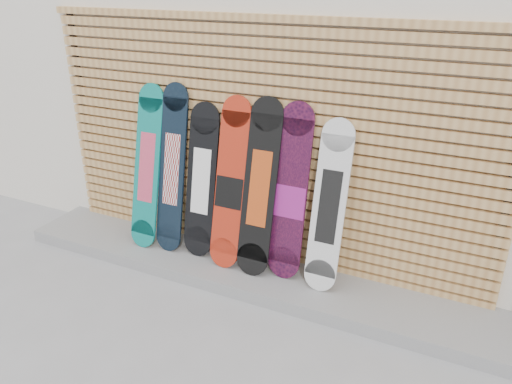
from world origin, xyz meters
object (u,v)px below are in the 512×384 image
(snowboard_3, at_px, (230,185))
(snowboard_6, at_px, (329,207))
(snowboard_5, at_px, (291,194))
(snowboard_0, at_px, (147,167))
(snowboard_1, at_px, (172,169))
(snowboard_2, at_px, (201,181))
(snowboard_4, at_px, (260,189))

(snowboard_3, distance_m, snowboard_6, 0.91)
(snowboard_5, height_order, snowboard_6, snowboard_5)
(snowboard_6, bearing_deg, snowboard_0, -179.22)
(snowboard_0, relative_size, snowboard_1, 0.98)
(snowboard_5, xyz_separation_m, snowboard_6, (0.35, -0.02, -0.04))
(snowboard_2, bearing_deg, snowboard_4, -3.65)
(snowboard_0, relative_size, snowboard_4, 1.00)
(snowboard_1, bearing_deg, snowboard_2, 3.89)
(snowboard_1, height_order, snowboard_3, snowboard_1)
(snowboard_0, height_order, snowboard_2, snowboard_0)
(snowboard_0, xyz_separation_m, snowboard_4, (1.18, 0.01, -0.00))
(snowboard_0, relative_size, snowboard_2, 1.08)
(snowboard_0, xyz_separation_m, snowboard_1, (0.27, 0.02, 0.02))
(snowboard_1, distance_m, snowboard_3, 0.63)
(snowboard_0, bearing_deg, snowboard_6, 0.78)
(snowboard_0, xyz_separation_m, snowboard_2, (0.57, 0.04, -0.06))
(snowboard_4, bearing_deg, snowboard_6, 1.73)
(snowboard_4, xyz_separation_m, snowboard_6, (0.62, 0.02, -0.06))
(snowboard_1, xyz_separation_m, snowboard_3, (0.62, -0.02, -0.04))
(snowboard_1, relative_size, snowboard_2, 1.10)
(snowboard_3, relative_size, snowboard_4, 0.99)
(snowboard_0, bearing_deg, snowboard_4, 0.28)
(snowboard_0, relative_size, snowboard_6, 1.08)
(snowboard_0, height_order, snowboard_6, snowboard_0)
(snowboard_1, height_order, snowboard_2, snowboard_1)
(snowboard_3, distance_m, snowboard_4, 0.29)
(snowboard_5, bearing_deg, snowboard_2, -179.96)
(snowboard_1, distance_m, snowboard_5, 1.19)
(snowboard_3, xyz_separation_m, snowboard_6, (0.91, 0.02, -0.03))
(snowboard_4, distance_m, snowboard_5, 0.27)
(snowboard_4, bearing_deg, snowboard_3, 179.94)
(snowboard_2, xyz_separation_m, snowboard_5, (0.88, 0.00, 0.04))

